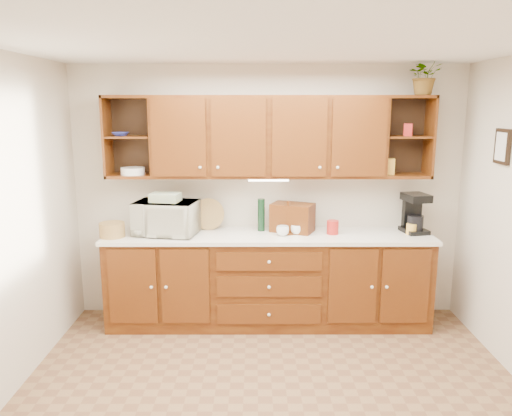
{
  "coord_description": "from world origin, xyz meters",
  "views": [
    {
      "loc": [
        -0.13,
        -3.36,
        2.2
      ],
      "look_at": [
        -0.12,
        1.15,
        1.26
      ],
      "focal_mm": 35.0,
      "sensor_mm": 36.0,
      "label": 1
    }
  ],
  "objects_px": {
    "coffee_maker": "(414,214)",
    "potted_plant": "(425,75)",
    "microwave": "(166,218)",
    "bread_box": "(292,218)"
  },
  "relations": [
    {
      "from": "coffee_maker",
      "to": "potted_plant",
      "type": "bearing_deg",
      "value": 22.94
    },
    {
      "from": "microwave",
      "to": "potted_plant",
      "type": "bearing_deg",
      "value": 11.83
    },
    {
      "from": "microwave",
      "to": "bread_box",
      "type": "bearing_deg",
      "value": 14.63
    },
    {
      "from": "coffee_maker",
      "to": "microwave",
      "type": "bearing_deg",
      "value": 170.55
    },
    {
      "from": "potted_plant",
      "to": "coffee_maker",
      "type": "bearing_deg",
      "value": -145.73
    },
    {
      "from": "microwave",
      "to": "potted_plant",
      "type": "height_order",
      "value": "potted_plant"
    },
    {
      "from": "coffee_maker",
      "to": "potted_plant",
      "type": "relative_size",
      "value": 1.08
    },
    {
      "from": "microwave",
      "to": "coffee_maker",
      "type": "xyz_separation_m",
      "value": [
        2.48,
        0.08,
        0.02
      ]
    },
    {
      "from": "microwave",
      "to": "potted_plant",
      "type": "xyz_separation_m",
      "value": [
        2.49,
        0.09,
        1.37
      ]
    },
    {
      "from": "potted_plant",
      "to": "bread_box",
      "type": "bearing_deg",
      "value": 179.31
    }
  ]
}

